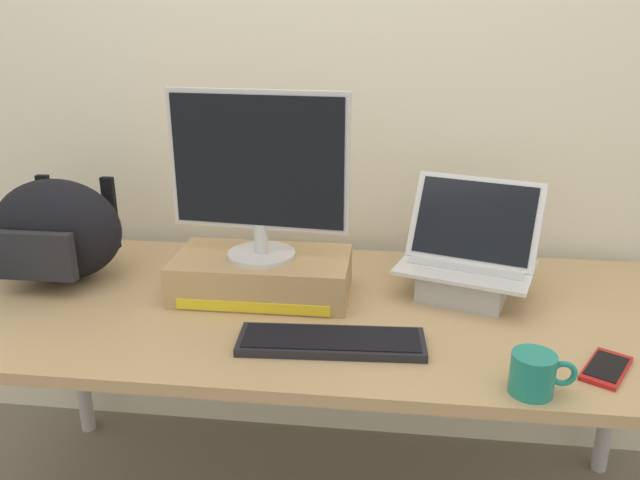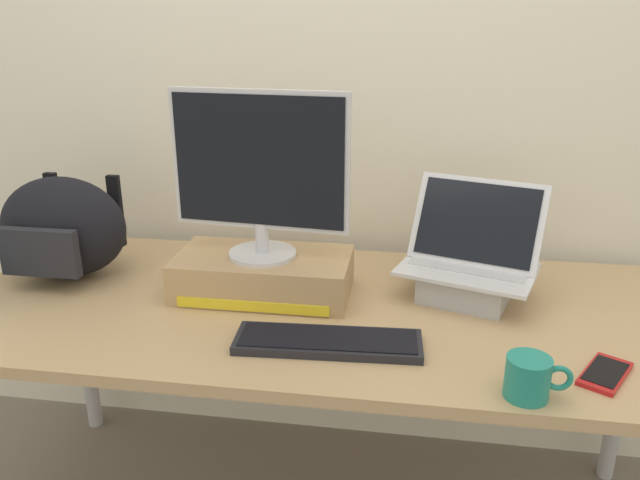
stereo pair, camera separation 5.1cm
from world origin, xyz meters
The scene contains 9 objects.
back_wall centered at (0.00, 0.51, 1.30)m, with size 7.00×0.10×2.60m, color silver.
desk centered at (0.00, 0.00, 0.67)m, with size 1.94×0.83×0.73m.
toner_box_yellow centered at (-0.16, 0.05, 0.79)m, with size 0.47×0.25×0.11m.
desktop_monitor centered at (-0.16, 0.05, 1.07)m, with size 0.47×0.18×0.44m.
open_laptop centered at (0.38, 0.11, 0.80)m, with size 0.40×0.34×0.30m.
external_keyboard centered at (0.05, -0.21, 0.74)m, with size 0.44×0.16×0.02m.
messenger_backpack centered at (-0.76, 0.09, 0.88)m, with size 0.37×0.28×0.29m.
coffee_mug centered at (0.47, -0.35, 0.78)m, with size 0.13×0.09×0.09m.
cell_phone centered at (0.65, -0.25, 0.74)m, with size 0.14×0.17×0.01m.
Camera 1 is at (0.18, -1.48, 1.45)m, focal length 35.13 mm.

